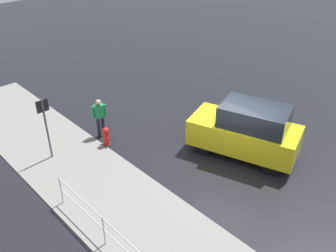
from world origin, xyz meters
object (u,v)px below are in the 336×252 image
at_px(pedestrian, 100,115).
at_px(sign_post, 45,121).
at_px(moving_hatchback, 247,130).
at_px(fire_hydrant, 106,137).

bearing_deg(pedestrian, sign_post, 89.85).
distance_m(moving_hatchback, sign_post, 7.15).
height_order(moving_hatchback, pedestrian, moving_hatchback).
xyz_separation_m(moving_hatchback, fire_hydrant, (3.97, 3.42, -0.63)).
bearing_deg(moving_hatchback, fire_hydrant, 40.73).
relative_size(fire_hydrant, sign_post, 0.33).
xyz_separation_m(moving_hatchback, sign_post, (4.71, 5.35, 0.55)).
bearing_deg(sign_post, moving_hatchback, -131.40).
bearing_deg(sign_post, pedestrian, -90.15).
height_order(pedestrian, sign_post, sign_post).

